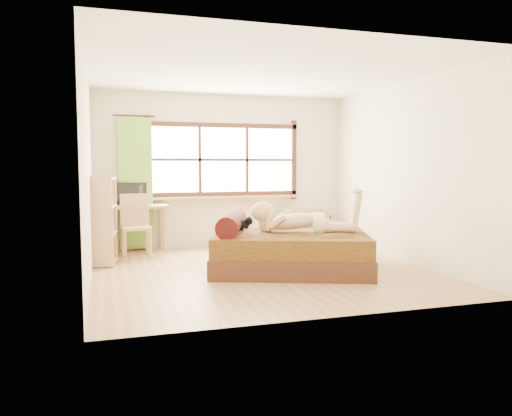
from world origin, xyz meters
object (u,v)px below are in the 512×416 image
object	(u,v)px
kitten	(239,224)
desk	(128,212)
woman	(302,209)
pipe_shelf	(303,221)
chair	(135,222)
bookshelf	(104,220)
bed	(287,249)

from	to	relation	value
kitten	desk	world-z (taller)	desk
woman	desk	xyz separation A→B (m)	(-2.26, 2.04, -0.15)
kitten	pipe_shelf	world-z (taller)	kitten
desk	chair	size ratio (longest dim) A/B	1.30
chair	pipe_shelf	distance (m)	3.11
kitten	woman	bearing A→B (deg)	10.11
woman	kitten	bearing A→B (deg)	-169.89
desk	bookshelf	xyz separation A→B (m)	(-0.39, -0.88, -0.03)
woman	pipe_shelf	size ratio (longest dim) A/B	1.32
desk	chair	xyz separation A→B (m)	(0.10, -0.36, -0.14)
woman	desk	world-z (taller)	woman
bed	kitten	xyz separation A→B (m)	(-0.67, 0.08, 0.37)
woman	desk	bearing A→B (deg)	157.79
woman	pipe_shelf	xyz separation A→B (m)	(0.91, 2.16, -0.44)
desk	chair	world-z (taller)	chair
kitten	chair	size ratio (longest dim) A/B	0.32
kitten	bookshelf	distance (m)	2.05
desk	bookshelf	distance (m)	0.96
chair	pipe_shelf	world-z (taller)	chair
bed	chair	bearing A→B (deg)	160.47
kitten	bed	bearing A→B (deg)	12.91
desk	chair	bearing A→B (deg)	-77.73
bed	kitten	world-z (taller)	bed
pipe_shelf	bookshelf	world-z (taller)	bookshelf
bed	chair	distance (m)	2.56
kitten	bookshelf	bearing A→B (deg)	170.21
desk	kitten	bearing A→B (deg)	-56.37
bed	woman	world-z (taller)	woman
bookshelf	chair	bearing A→B (deg)	55.04
kitten	pipe_shelf	bearing A→B (deg)	68.42
bed	bookshelf	world-z (taller)	bookshelf
chair	desk	bearing A→B (deg)	102.27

